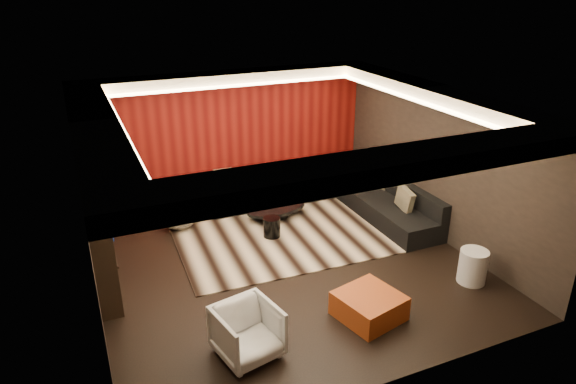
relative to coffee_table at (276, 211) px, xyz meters
name	(u,v)px	position (x,y,z in m)	size (l,w,h in m)	color
floor	(286,265)	(-0.56, -1.79, -0.14)	(6.00, 6.00, 0.02)	black
ceiling	(286,100)	(-0.56, -1.79, 2.68)	(6.00, 6.00, 0.02)	silver
wall_back	(228,137)	(-0.56, 1.22, 1.27)	(6.00, 0.02, 2.80)	black
wall_left	(85,222)	(-3.57, -1.79, 1.27)	(0.02, 6.00, 2.80)	black
wall_right	(439,163)	(2.45, -1.79, 1.27)	(0.02, 6.00, 2.80)	black
red_feature_wall	(229,138)	(-0.56, 1.18, 1.27)	(5.98, 0.05, 2.78)	#6B0C0A
soffit_back	(230,78)	(-0.56, 0.91, 2.56)	(6.00, 0.60, 0.22)	silver
soffit_front	(388,165)	(-0.56, -4.49, 2.56)	(6.00, 0.60, 0.22)	silver
soffit_left	(95,128)	(-3.26, -1.79, 2.56)	(0.60, 4.80, 0.22)	silver
soffit_right	(433,93)	(2.14, -1.79, 2.56)	(0.60, 4.80, 0.22)	silver
cove_back	(236,86)	(-0.56, 0.57, 2.47)	(4.80, 0.08, 0.04)	#FFD899
cove_front	(370,163)	(-0.56, -4.15, 2.47)	(4.80, 0.08, 0.04)	#FFD899
cove_left	(123,132)	(-2.92, -1.79, 2.47)	(0.08, 4.80, 0.04)	#FFD899
cove_right	(415,100)	(1.80, -1.79, 2.47)	(0.08, 4.80, 0.04)	#FFD899
tv_surround	(97,222)	(-3.41, -1.19, 0.97)	(0.30, 2.00, 2.20)	black
tv_screen	(104,199)	(-3.25, -1.19, 1.32)	(0.04, 1.30, 0.80)	black
tv_shelf	(111,243)	(-3.25, -1.19, 0.57)	(0.04, 1.60, 0.04)	black
rug	(283,232)	(-0.16, -0.71, -0.12)	(4.00, 3.00, 0.02)	beige
coffee_table	(276,211)	(0.00, 0.00, 0.00)	(1.30, 1.30, 0.22)	black
drum_stool	(272,227)	(-0.41, -0.77, 0.08)	(0.32, 0.32, 0.38)	black
striped_pouf	(179,219)	(-1.91, 0.28, 0.06)	(0.63, 0.63, 0.35)	beige
white_side_table	(473,266)	(1.94, -3.45, 0.15)	(0.44, 0.44, 0.55)	silver
orange_ottoman	(369,306)	(-0.05, -3.58, 0.05)	(0.82, 0.82, 0.36)	#9D4214
armchair	(248,332)	(-1.90, -3.64, 0.22)	(0.75, 0.77, 0.70)	silver
sectional_sofa	(326,194)	(1.17, 0.08, 0.13)	(3.65, 3.50, 0.75)	black
throw_pillows	(336,180)	(1.30, -0.07, 0.49)	(3.35, 2.76, 0.50)	beige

